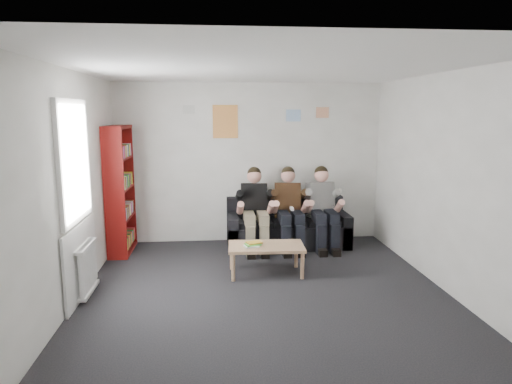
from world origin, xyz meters
The scene contains 14 objects.
room_shell centered at (0.00, 0.00, 1.35)m, with size 5.00×5.00×5.00m.
sofa centered at (0.61, 2.12, 0.28)m, with size 2.00×0.82×0.77m.
bookshelf centered at (-2.07, 2.00, 1.00)m, with size 0.30×0.90×2.01m.
coffee_table centered at (0.09, 0.75, 0.36)m, with size 1.03×0.57×0.41m.
game_cases centered at (-0.10, 0.73, 0.43)m, with size 0.24×0.21×0.05m.
person_left centered at (0.05, 1.93, 0.65)m, with size 0.43×0.92×1.33m.
person_middle centered at (0.61, 1.93, 0.65)m, with size 0.43×0.92×1.33m.
person_right centered at (1.17, 1.93, 0.65)m, with size 0.43×0.92×1.33m.
radiator centered at (-2.15, 0.20, 0.35)m, with size 0.10×0.64×0.60m.
window centered at (-2.22, 0.20, 1.03)m, with size 0.05×1.30×2.36m.
poster_large centered at (-0.40, 2.49, 2.05)m, with size 0.42×0.01×0.55m, color #F1E755.
poster_blue centered at (0.75, 2.49, 2.15)m, with size 0.25×0.01×0.20m, color #408EDA.
poster_pink centered at (1.25, 2.49, 2.20)m, with size 0.22×0.01×0.18m, color #B9398F.
poster_sign centered at (-1.00, 2.49, 2.25)m, with size 0.20×0.01×0.14m, color silver.
Camera 1 is at (-0.62, -5.23, 2.22)m, focal length 32.00 mm.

